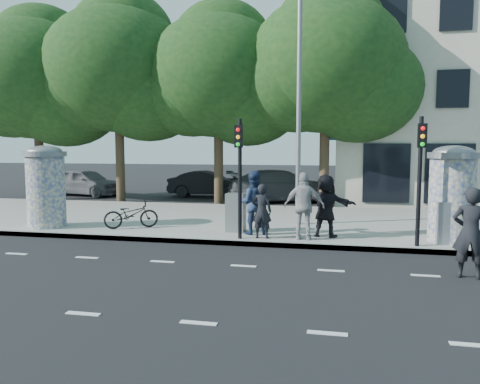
% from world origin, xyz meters
% --- Properties ---
extents(ground, '(120.00, 120.00, 0.00)m').
position_xyz_m(ground, '(0.00, 0.00, 0.00)').
color(ground, black).
rests_on(ground, ground).
extents(sidewalk, '(40.00, 8.00, 0.15)m').
position_xyz_m(sidewalk, '(0.00, 7.50, 0.07)').
color(sidewalk, gray).
rests_on(sidewalk, ground).
extents(curb, '(40.00, 0.10, 0.16)m').
position_xyz_m(curb, '(0.00, 3.55, 0.07)').
color(curb, slate).
rests_on(curb, ground).
extents(lane_dash_near, '(32.00, 0.12, 0.01)m').
position_xyz_m(lane_dash_near, '(0.00, -2.20, 0.00)').
color(lane_dash_near, silver).
rests_on(lane_dash_near, ground).
extents(lane_dash_far, '(32.00, 0.12, 0.01)m').
position_xyz_m(lane_dash_far, '(0.00, 1.40, 0.00)').
color(lane_dash_far, silver).
rests_on(lane_dash_far, ground).
extents(ad_column_left, '(1.36, 1.36, 2.65)m').
position_xyz_m(ad_column_left, '(-7.20, 4.50, 1.54)').
color(ad_column_left, beige).
rests_on(ad_column_left, sidewalk).
extents(ad_column_right, '(1.36, 1.36, 2.65)m').
position_xyz_m(ad_column_right, '(5.20, 4.70, 1.54)').
color(ad_column_right, beige).
rests_on(ad_column_right, sidewalk).
extents(traffic_pole_near, '(0.22, 0.31, 3.40)m').
position_xyz_m(traffic_pole_near, '(-0.60, 3.79, 2.23)').
color(traffic_pole_near, black).
rests_on(traffic_pole_near, sidewalk).
extents(traffic_pole_far, '(0.22, 0.31, 3.40)m').
position_xyz_m(traffic_pole_far, '(4.20, 3.79, 2.23)').
color(traffic_pole_far, black).
rests_on(traffic_pole_far, sidewalk).
extents(street_lamp, '(0.25, 0.93, 8.00)m').
position_xyz_m(street_lamp, '(0.80, 6.63, 4.79)').
color(street_lamp, slate).
rests_on(street_lamp, sidewalk).
extents(tree_far_left, '(7.20, 7.20, 9.26)m').
position_xyz_m(tree_far_left, '(-13.00, 12.50, 6.19)').
color(tree_far_left, '#38281C').
rests_on(tree_far_left, ground).
extents(tree_mid_left, '(7.20, 7.20, 9.57)m').
position_xyz_m(tree_mid_left, '(-8.50, 12.50, 6.50)').
color(tree_mid_left, '#38281C').
rests_on(tree_mid_left, ground).
extents(tree_near_left, '(6.80, 6.80, 8.97)m').
position_xyz_m(tree_near_left, '(-3.50, 12.70, 6.06)').
color(tree_near_left, '#38281C').
rests_on(tree_near_left, ground).
extents(tree_center, '(7.00, 7.00, 9.30)m').
position_xyz_m(tree_center, '(1.50, 12.30, 6.31)').
color(tree_center, '#38281C').
rests_on(tree_center, ground).
extents(ped_b, '(0.59, 0.40, 1.57)m').
position_xyz_m(ped_b, '(0.00, 4.03, 0.93)').
color(ped_b, black).
rests_on(ped_b, sidewalk).
extents(ped_c, '(1.08, 0.93, 1.90)m').
position_xyz_m(ped_c, '(-0.37, 4.62, 1.10)').
color(ped_c, navy).
rests_on(ped_c, sidewalk).
extents(ped_e, '(1.14, 0.66, 1.91)m').
position_xyz_m(ped_e, '(1.20, 4.07, 1.11)').
color(ped_e, '#9E9DA0').
rests_on(ped_e, sidewalk).
extents(ped_f, '(1.79, 0.95, 1.84)m').
position_xyz_m(ped_f, '(1.78, 4.60, 1.07)').
color(ped_f, black).
rests_on(ped_f, sidewalk).
extents(man_road, '(0.79, 0.60, 1.94)m').
position_xyz_m(man_road, '(4.86, 1.43, 0.97)').
color(man_road, black).
rests_on(man_road, ground).
extents(bicycle, '(1.35, 1.78, 0.90)m').
position_xyz_m(bicycle, '(-4.38, 4.80, 0.60)').
color(bicycle, black).
rests_on(bicycle, sidewalk).
extents(cabinet_left, '(0.58, 0.43, 1.19)m').
position_xyz_m(cabinet_left, '(-0.95, 4.88, 0.75)').
color(cabinet_left, slate).
rests_on(cabinet_left, sidewalk).
extents(cabinet_right, '(0.59, 0.46, 1.15)m').
position_xyz_m(cabinet_right, '(5.02, 4.31, 0.72)').
color(cabinet_right, gray).
rests_on(cabinet_right, sidewalk).
extents(car_left, '(2.76, 4.74, 1.52)m').
position_xyz_m(car_left, '(-11.81, 14.93, 0.76)').
color(car_left, slate).
rests_on(car_left, ground).
extents(car_mid, '(1.78, 4.38, 1.41)m').
position_xyz_m(car_mid, '(-4.93, 15.82, 0.71)').
color(car_mid, black).
rests_on(car_mid, ground).
extents(car_right, '(3.98, 5.95, 1.60)m').
position_xyz_m(car_right, '(-0.59, 14.23, 0.80)').
color(car_right, '#4B4E51').
rests_on(car_right, ground).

